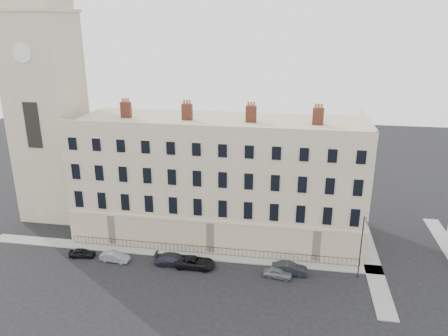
{
  "coord_description": "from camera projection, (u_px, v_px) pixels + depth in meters",
  "views": [
    {
      "loc": [
        3.31,
        -40.17,
        26.88
      ],
      "look_at": [
        -5.01,
        10.0,
        9.56
      ],
      "focal_mm": 35.0,
      "sensor_mm": 36.0,
      "label": 1
    }
  ],
  "objects": [
    {
      "name": "car_e",
      "position": [
        278.0,
        273.0,
        47.83
      ],
      "size": [
        3.34,
        1.74,
        1.08
      ],
      "primitive_type": "imported",
      "rotation": [
        0.0,
        0.0,
        1.42
      ],
      "color": "slate",
      "rests_on": "ground"
    },
    {
      "name": "car_f",
      "position": [
        290.0,
        269.0,
        48.48
      ],
      "size": [
        3.97,
        1.39,
        1.31
      ],
      "primitive_type": "imported",
      "rotation": [
        0.0,
        0.0,
        1.57
      ],
      "color": "black",
      "rests_on": "ground"
    },
    {
      "name": "church_tower",
      "position": [
        45.0,
        84.0,
        58.39
      ],
      "size": [
        8.0,
        8.13,
        44.0
      ],
      "color": "#BCB18C",
      "rests_on": "ground"
    },
    {
      "name": "terrace",
      "position": [
        219.0,
        178.0,
        56.37
      ],
      "size": [
        36.22,
        12.22,
        17.0
      ],
      "color": "#BCB18C",
      "rests_on": "ground"
    },
    {
      "name": "railings",
      "position": [
        210.0,
        251.0,
        52.48
      ],
      "size": [
        35.0,
        0.04,
        0.96
      ],
      "color": "black",
      "rests_on": "ground"
    },
    {
      "name": "car_a",
      "position": [
        82.0,
        253.0,
        51.99
      ],
      "size": [
        3.25,
        1.69,
        1.06
      ],
      "primitive_type": "imported",
      "rotation": [
        0.0,
        0.0,
        1.72
      ],
      "color": "black",
      "rests_on": "ground"
    },
    {
      "name": "car_c",
      "position": [
        174.0,
        259.0,
        50.34
      ],
      "size": [
        4.65,
        2.09,
        1.32
      ],
      "primitive_type": "imported",
      "rotation": [
        0.0,
        0.0,
        1.62
      ],
      "color": "#23252E",
      "rests_on": "ground"
    },
    {
      "name": "car_d",
      "position": [
        195.0,
        262.0,
        49.77
      ],
      "size": [
        4.62,
        2.15,
        1.28
      ],
      "primitive_type": "imported",
      "rotation": [
        0.0,
        0.0,
        1.56
      ],
      "color": "black",
      "rests_on": "ground"
    },
    {
      "name": "ground",
      "position": [
        255.0,
        285.0,
        46.69
      ],
      "size": [
        160.0,
        160.0,
        0.0
      ],
      "primitive_type": "plane",
      "color": "black",
      "rests_on": "ground"
    },
    {
      "name": "pavement_terrace",
      "position": [
        177.0,
        253.0,
        52.89
      ],
      "size": [
        48.0,
        2.0,
        0.12
      ],
      "primitive_type": "cube",
      "color": "gray",
      "rests_on": "ground"
    },
    {
      "name": "streetlamp",
      "position": [
        361.0,
        245.0,
        46.46
      ],
      "size": [
        0.38,
        1.6,
        7.43
      ],
      "rotation": [
        0.0,
        0.0,
        -0.14
      ],
      "color": "#323137",
      "rests_on": "ground"
    },
    {
      "name": "pavement_east_return",
      "position": [
        370.0,
        256.0,
        52.13
      ],
      "size": [
        2.0,
        24.0,
        0.12
      ],
      "primitive_type": "cube",
      "color": "gray",
      "rests_on": "ground"
    },
    {
      "name": "car_b",
      "position": [
        115.0,
        257.0,
        51.05
      ],
      "size": [
        3.53,
        1.47,
        1.14
      ],
      "primitive_type": "imported",
      "rotation": [
        0.0,
        0.0,
        1.49
      ],
      "color": "gray",
      "rests_on": "ground"
    }
  ]
}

